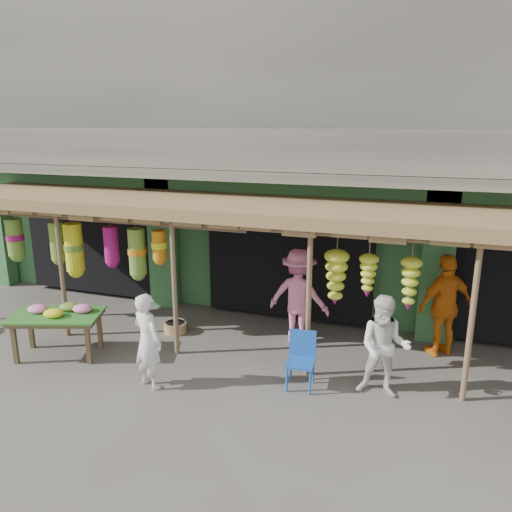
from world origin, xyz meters
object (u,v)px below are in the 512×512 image
(person_right, at_px, (384,347))
(person_vendor, at_px, (445,305))
(person_shopper, at_px, (299,296))
(flower_table, at_px, (58,316))
(person_front, at_px, (148,341))
(blue_chair, at_px, (301,356))

(person_right, height_order, person_vendor, person_vendor)
(person_vendor, xyz_separation_m, person_shopper, (-2.68, -0.31, -0.03))
(flower_table, xyz_separation_m, person_vendor, (6.69, 2.38, 0.20))
(person_front, height_order, person_shopper, person_shopper)
(person_right, xyz_separation_m, person_shopper, (-1.78, 1.55, 0.11))
(flower_table, xyz_separation_m, person_shopper, (4.01, 2.07, 0.17))
(person_right, bearing_deg, flower_table, -175.50)
(blue_chair, height_order, person_vendor, person_vendor)
(flower_table, height_order, person_shopper, person_shopper)
(flower_table, relative_size, person_shopper, 0.96)
(flower_table, distance_m, person_right, 5.82)
(blue_chair, relative_size, person_front, 0.58)
(flower_table, distance_m, person_shopper, 4.52)
(flower_table, xyz_separation_m, blue_chair, (4.50, 0.39, -0.25))
(blue_chair, xyz_separation_m, person_shopper, (-0.49, 1.68, 0.42))
(person_right, height_order, person_shopper, person_shopper)
(blue_chair, distance_m, person_front, 2.50)
(person_shopper, bearing_deg, flower_table, 30.86)
(flower_table, height_order, person_front, person_front)
(blue_chair, xyz_separation_m, person_right, (1.29, 0.13, 0.31))
(person_front, bearing_deg, blue_chair, -139.41)
(flower_table, bearing_deg, person_shopper, 8.27)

